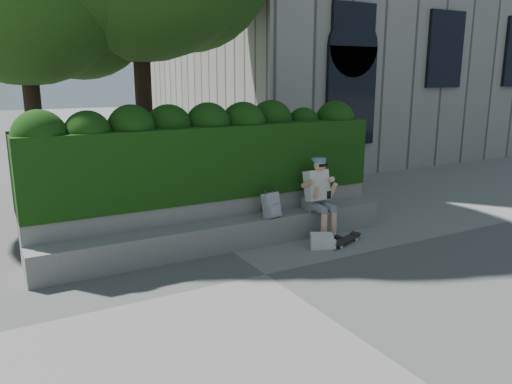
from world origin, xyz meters
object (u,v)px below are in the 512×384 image
skateboard (345,240)px  backpack_ground (322,241)px  person (319,194)px  backpack_plaid (271,205)px

skateboard → backpack_ground: bearing=155.2°
skateboard → person: bearing=83.1°
skateboard → backpack_plaid: backpack_plaid is taller
skateboard → backpack_ground: 0.47m
backpack_plaid → backpack_ground: size_ratio=1.14×
backpack_plaid → backpack_ground: (0.59, -0.63, -0.54)m
person → backpack_ground: bearing=-120.1°
person → backpack_ground: person is taller
person → backpack_plaid: person is taller
backpack_ground → skateboard: bearing=25.9°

